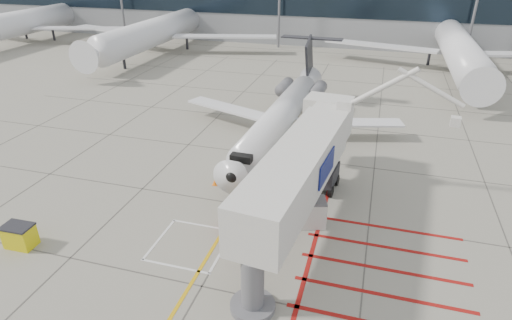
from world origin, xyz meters
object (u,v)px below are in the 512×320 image
(jet_bridge, at_px, (297,179))
(pushback_tug, at_px, (243,224))
(spill_bin, at_px, (20,236))
(regional_jet, at_px, (274,109))

(jet_bridge, height_order, pushback_tug, jet_bridge)
(pushback_tug, xyz_separation_m, spill_bin, (-12.06, -4.77, 0.03))
(spill_bin, bearing_deg, pushback_tug, 19.74)
(spill_bin, bearing_deg, regional_jet, 56.24)
(pushback_tug, height_order, spill_bin, spill_bin)
(regional_jet, distance_m, jet_bridge, 12.45)
(jet_bridge, bearing_deg, spill_bin, -153.22)
(regional_jet, bearing_deg, spill_bin, -119.43)
(regional_jet, distance_m, spill_bin, 20.64)
(jet_bridge, relative_size, spill_bin, 11.55)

